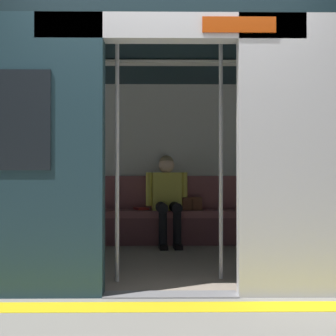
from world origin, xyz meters
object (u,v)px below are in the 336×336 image
train_car (162,117)px  bench_seat (167,218)px  person_seated (167,194)px  handbag (192,204)px  grab_pole_door (117,158)px  grab_pole_far (221,158)px  book (141,209)px

train_car → bench_seat: train_car is taller
bench_seat → person_seated: 0.33m
bench_seat → handbag: size_ratio=10.40×
bench_seat → grab_pole_door: (0.46, 2.04, 0.73)m
train_car → grab_pole_far: size_ratio=2.97×
book → grab_pole_far: bearing=89.4°
person_seated → grab_pole_far: grab_pole_far is taller
handbag → grab_pole_far: grab_pole_far is taller
person_seated → book: 0.43m
train_car → person_seated: bearing=-93.5°
bench_seat → book: size_ratio=12.29×
handbag → book: (0.68, -0.05, -0.07)m
train_car → book: train_car is taller
train_car → handbag: bearing=-108.9°
train_car → person_seated: size_ratio=5.45×
grab_pole_door → train_car: bearing=-113.2°
grab_pole_door → bench_seat: bearing=-102.7°
person_seated → grab_pole_far: (-0.46, 1.88, 0.41)m
bench_seat → train_car: bearing=86.4°
train_car → book: bearing=-77.0°
grab_pole_far → handbag: bearing=-86.2°
book → grab_pole_far: size_ratio=0.10×
person_seated → handbag: 0.37m
train_car → handbag: size_ratio=24.62×
train_car → handbag: train_car is taller
bench_seat → book: bearing=-13.8°
person_seated → grab_pole_far: 1.98m
train_car → bench_seat: bearing=-93.6°
handbag → grab_pole_far: (-0.13, 1.96, 0.54)m
book → grab_pole_door: bearing=64.7°
grab_pole_door → book: bearing=-92.8°
train_car → person_seated: (-0.07, -1.08, -0.87)m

